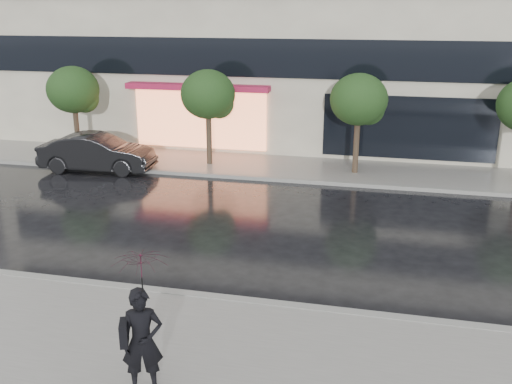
% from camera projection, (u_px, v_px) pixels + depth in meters
% --- Properties ---
extents(ground, '(120.00, 120.00, 0.00)m').
position_uv_depth(ground, '(205.00, 279.00, 13.94)').
color(ground, black).
rests_on(ground, ground).
extents(sidewalk_near, '(60.00, 4.50, 0.12)m').
position_uv_depth(sidewalk_near, '(153.00, 351.00, 10.91)').
color(sidewalk_near, slate).
rests_on(sidewalk_near, ground).
extents(sidewalk_far, '(60.00, 3.50, 0.12)m').
position_uv_depth(sidewalk_far, '(281.00, 167.00, 23.43)').
color(sidewalk_far, slate).
rests_on(sidewalk_far, ground).
extents(curb_near, '(60.00, 0.25, 0.14)m').
position_uv_depth(curb_near, '(191.00, 296.00, 13.00)').
color(curb_near, gray).
rests_on(curb_near, ground).
extents(curb_far, '(60.00, 0.25, 0.14)m').
position_uv_depth(curb_far, '(273.00, 179.00, 21.80)').
color(curb_far, gray).
rests_on(curb_far, ground).
extents(tree_far_west, '(2.20, 2.20, 3.99)m').
position_uv_depth(tree_far_west, '(75.00, 91.00, 24.24)').
color(tree_far_west, '#33261C').
rests_on(tree_far_west, ground).
extents(tree_mid_west, '(2.20, 2.20, 3.99)m').
position_uv_depth(tree_mid_west, '(210.00, 96.00, 22.96)').
color(tree_mid_west, '#33261C').
rests_on(tree_mid_west, ground).
extents(tree_mid_east, '(2.20, 2.20, 3.99)m').
position_uv_depth(tree_mid_east, '(360.00, 101.00, 21.69)').
color(tree_mid_east, '#33261C').
rests_on(tree_mid_east, ground).
extents(parked_car, '(4.67, 1.92, 1.51)m').
position_uv_depth(parked_car, '(97.00, 153.00, 22.93)').
color(parked_car, black).
rests_on(parked_car, ground).
extents(pedestrian_with_umbrella, '(1.19, 1.21, 2.55)m').
position_uv_depth(pedestrian_with_umbrella, '(142.00, 307.00, 9.24)').
color(pedestrian_with_umbrella, black).
rests_on(pedestrian_with_umbrella, sidewalk_near).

